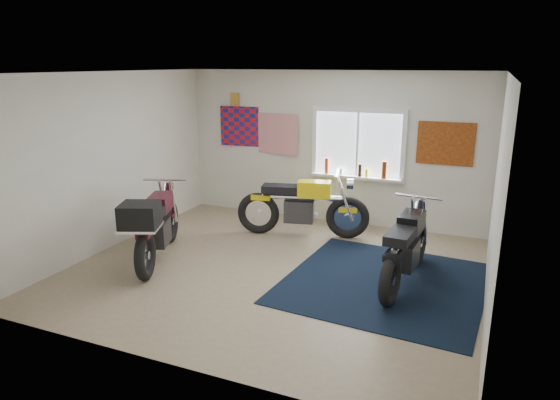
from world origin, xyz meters
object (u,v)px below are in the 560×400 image
at_px(black_chrome_bike, 406,249).
at_px(navy_rug, 384,283).
at_px(maroon_tourer, 155,225).
at_px(yellow_triumph, 302,207).

bearing_deg(black_chrome_bike, navy_rug, 121.80).
xyz_separation_m(navy_rug, maroon_tourer, (-3.20, -0.60, 0.57)).
bearing_deg(yellow_triumph, navy_rug, -52.29).
bearing_deg(maroon_tourer, black_chrome_bike, -100.38).
relative_size(navy_rug, yellow_triumph, 1.18).
distance_m(yellow_triumph, maroon_tourer, 2.47).
bearing_deg(yellow_triumph, maroon_tourer, -141.62).
relative_size(yellow_triumph, black_chrome_bike, 1.05).
xyz_separation_m(black_chrome_bike, maroon_tourer, (-3.43, -0.71, 0.10)).
height_order(navy_rug, black_chrome_bike, black_chrome_bike).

